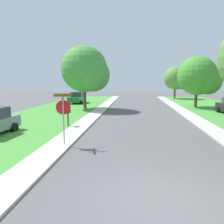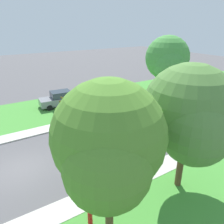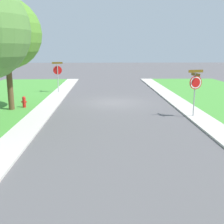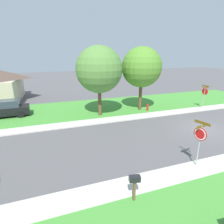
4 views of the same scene
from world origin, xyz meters
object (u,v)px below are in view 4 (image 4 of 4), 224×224
object	(u,v)px
car_black_across_road	(7,109)
mailbox	(135,182)
tree_across_right	(100,71)
stop_sign_near_corner	(205,93)
stop_sign_far_corner	(200,137)
fire_hydrant	(148,107)
tree_sidewalk_far	(142,68)

from	to	relation	value
car_black_across_road	mailbox	distance (m)	16.35
tree_across_right	mailbox	world-z (taller)	tree_across_right
stop_sign_near_corner	stop_sign_far_corner	distance (m)	13.33
mailbox	stop_sign_near_corner	bearing A→B (deg)	-53.38
stop_sign_near_corner	car_black_across_road	world-z (taller)	stop_sign_near_corner
tree_across_right	fire_hydrant	size ratio (longest dim) A/B	8.50
stop_sign_far_corner	mailbox	bearing A→B (deg)	104.99
stop_sign_far_corner	mailbox	distance (m)	4.78
mailbox	tree_sidewalk_far	bearing A→B (deg)	-28.82
car_black_across_road	tree_across_right	world-z (taller)	tree_across_right
stop_sign_far_corner	tree_across_right	bearing A→B (deg)	12.31
stop_sign_near_corner	tree_sidewalk_far	bearing A→B (deg)	73.19
fire_hydrant	tree_across_right	bearing A→B (deg)	84.00
car_black_across_road	tree_across_right	size ratio (longest dim) A/B	0.62
car_black_across_road	mailbox	xyz separation A→B (m)	(-14.73, -7.10, 0.14)
tree_sidewalk_far	stop_sign_far_corner	bearing A→B (deg)	168.04
stop_sign_far_corner	fire_hydrant	size ratio (longest dim) A/B	3.34
stop_sign_near_corner	car_black_across_road	size ratio (longest dim) A/B	0.63
stop_sign_near_corner	stop_sign_far_corner	xyz separation A→B (m)	(-9.27, 9.57, 0.00)
car_black_across_road	tree_sidewalk_far	world-z (taller)	tree_sidewalk_far
tree_sidewalk_far	tree_across_right	size ratio (longest dim) A/B	0.99
stop_sign_near_corner	stop_sign_far_corner	world-z (taller)	same
stop_sign_far_corner	mailbox	world-z (taller)	stop_sign_far_corner
tree_across_right	fire_hydrant	bearing A→B (deg)	-96.00
stop_sign_near_corner	tree_across_right	bearing A→B (deg)	81.33
car_black_across_road	mailbox	size ratio (longest dim) A/B	3.34
tree_across_right	fire_hydrant	world-z (taller)	tree_across_right
stop_sign_far_corner	car_black_across_road	world-z (taller)	stop_sign_far_corner
mailbox	fire_hydrant	bearing A→B (deg)	-32.31
car_black_across_road	mailbox	bearing A→B (deg)	-154.28
fire_hydrant	tree_sidewalk_far	bearing A→B (deg)	28.26
car_black_across_road	mailbox	world-z (taller)	car_black_across_road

